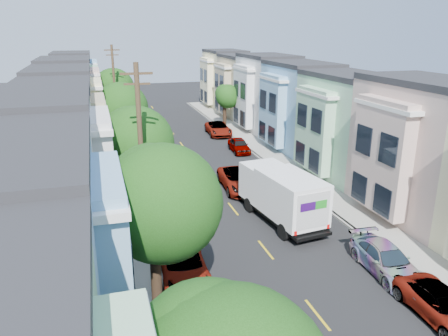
% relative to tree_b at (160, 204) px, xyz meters
% --- Properties ---
extents(ground, '(160.00, 160.00, 0.00)m').
position_rel_tree_b_xyz_m(ground, '(6.30, 4.61, -5.32)').
color(ground, black).
rests_on(ground, ground).
extents(road_slab, '(12.00, 70.00, 0.02)m').
position_rel_tree_b_xyz_m(road_slab, '(6.30, 19.61, -5.31)').
color(road_slab, black).
rests_on(road_slab, ground).
extents(curb_left, '(0.30, 70.00, 0.15)m').
position_rel_tree_b_xyz_m(curb_left, '(0.25, 19.61, -5.24)').
color(curb_left, gray).
rests_on(curb_left, ground).
extents(curb_right, '(0.30, 70.00, 0.15)m').
position_rel_tree_b_xyz_m(curb_right, '(12.35, 19.61, -5.24)').
color(curb_right, gray).
rests_on(curb_right, ground).
extents(sidewalk_left, '(2.60, 70.00, 0.15)m').
position_rel_tree_b_xyz_m(sidewalk_left, '(-1.05, 19.61, -5.24)').
color(sidewalk_left, gray).
rests_on(sidewalk_left, ground).
extents(sidewalk_right, '(2.60, 70.00, 0.15)m').
position_rel_tree_b_xyz_m(sidewalk_right, '(13.65, 19.61, -5.24)').
color(sidewalk_right, gray).
rests_on(sidewalk_right, ground).
extents(centerline, '(0.12, 70.00, 0.01)m').
position_rel_tree_b_xyz_m(centerline, '(6.30, 19.61, -5.32)').
color(centerline, gold).
rests_on(centerline, ground).
extents(townhouse_row_left, '(5.00, 70.00, 8.50)m').
position_rel_tree_b_xyz_m(townhouse_row_left, '(-4.85, 19.61, -5.32)').
color(townhouse_row_left, '#A0D7AB').
rests_on(townhouse_row_left, ground).
extents(townhouse_row_right, '(5.00, 70.00, 8.50)m').
position_rel_tree_b_xyz_m(townhouse_row_right, '(17.45, 19.61, -5.32)').
color(townhouse_row_right, '#A0D7AB').
rests_on(townhouse_row_right, ground).
extents(tree_b, '(4.65, 4.65, 7.67)m').
position_rel_tree_b_xyz_m(tree_b, '(0.00, 0.00, 0.00)').
color(tree_b, black).
rests_on(tree_b, ground).
extents(tree_c, '(4.70, 4.70, 7.35)m').
position_rel_tree_b_xyz_m(tree_c, '(0.00, 10.67, -0.34)').
color(tree_c, black).
rests_on(tree_c, ground).
extents(tree_d, '(4.70, 4.70, 7.31)m').
position_rel_tree_b_xyz_m(tree_d, '(0.00, 23.81, -0.38)').
color(tree_d, black).
rests_on(tree_d, ground).
extents(tree_e, '(4.70, 4.70, 7.45)m').
position_rel_tree_b_xyz_m(tree_e, '(0.00, 36.77, -0.23)').
color(tree_e, black).
rests_on(tree_e, ground).
extents(tree_far_r, '(2.90, 2.90, 5.36)m').
position_rel_tree_b_xyz_m(tree_far_r, '(13.20, 34.99, -1.46)').
color(tree_far_r, black).
rests_on(tree_far_r, ground).
extents(utility_pole_near, '(1.60, 0.26, 10.00)m').
position_rel_tree_b_xyz_m(utility_pole_near, '(0.00, 6.61, -0.16)').
color(utility_pole_near, '#42301E').
rests_on(utility_pole_near, ground).
extents(utility_pole_far, '(1.60, 0.26, 10.00)m').
position_rel_tree_b_xyz_m(utility_pole_far, '(0.00, 32.61, -0.16)').
color(utility_pole_far, '#42301E').
rests_on(utility_pole_far, ground).
extents(fedex_truck, '(2.67, 6.93, 3.32)m').
position_rel_tree_b_xyz_m(fedex_truck, '(8.65, 7.94, -3.46)').
color(fedex_truck, white).
rests_on(fedex_truck, ground).
extents(lead_sedan, '(2.89, 5.69, 1.54)m').
position_rel_tree_b_xyz_m(lead_sedan, '(7.91, 14.12, -4.55)').
color(lead_sedan, black).
rests_on(lead_sedan, ground).
extents(parked_left_b, '(1.77, 4.19, 1.36)m').
position_rel_tree_b_xyz_m(parked_left_b, '(1.40, -1.99, -4.64)').
color(parked_left_b, black).
rests_on(parked_left_b, ground).
extents(parked_left_c, '(2.51, 4.92, 1.33)m').
position_rel_tree_b_xyz_m(parked_left_c, '(1.40, 3.13, -4.65)').
color(parked_left_c, '#9FA0A2').
rests_on(parked_left_c, ground).
extents(parked_left_d, '(1.84, 4.18, 1.35)m').
position_rel_tree_b_xyz_m(parked_left_d, '(1.40, 18.12, -4.64)').
color(parked_left_d, '#531604').
rests_on(parked_left_d, ground).
extents(parked_right_a, '(2.18, 4.58, 1.26)m').
position_rel_tree_b_xyz_m(parked_right_a, '(11.20, -3.10, -4.69)').
color(parked_right_a, '#515355').
rests_on(parked_right_a, ground).
extents(parked_right_b, '(2.18, 4.71, 1.38)m').
position_rel_tree_b_xyz_m(parked_right_b, '(11.20, 0.79, -4.62)').
color(parked_right_b, white).
rests_on(parked_right_b, ground).
extents(parked_right_c, '(1.85, 4.31, 1.37)m').
position_rel_tree_b_xyz_m(parked_right_c, '(11.20, 24.18, -4.63)').
color(parked_right_c, black).
rests_on(parked_right_c, ground).
extents(parked_right_d, '(2.81, 5.46, 1.47)m').
position_rel_tree_b_xyz_m(parked_right_d, '(11.20, 31.82, -4.58)').
color(parked_right_d, black).
rests_on(parked_right_d, ground).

